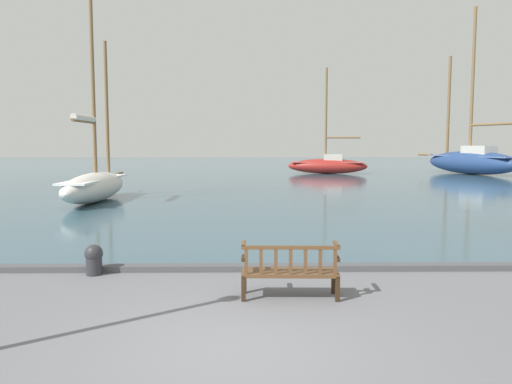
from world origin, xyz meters
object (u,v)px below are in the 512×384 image
at_px(sailboat_outer_starboard, 95,183).
at_px(sailboat_centre_channel, 472,160).
at_px(sailboat_distant_harbor, 328,165).
at_px(mooring_bollard, 94,259).
at_px(park_bench, 290,270).

bearing_deg(sailboat_outer_starboard, sailboat_centre_channel, 37.18).
height_order(sailboat_distant_harbor, mooring_bollard, sailboat_distant_harbor).
xyz_separation_m(sailboat_outer_starboard, sailboat_distant_harbor, (13.14, 19.58, -0.04)).
xyz_separation_m(park_bench, sailboat_outer_starboard, (-7.30, 13.36, 0.38)).
bearing_deg(park_bench, sailboat_distant_harbor, 79.94).
xyz_separation_m(park_bench, sailboat_distant_harbor, (5.84, 32.94, 0.35)).
distance_m(sailboat_distant_harbor, sailboat_centre_channel, 11.61).
relative_size(sailboat_distant_harbor, mooring_bollard, 14.33).
distance_m(sailboat_distant_harbor, mooring_bollard, 32.84).
xyz_separation_m(sailboat_distant_harbor, mooring_bollard, (-9.56, -31.41, -0.49)).
height_order(sailboat_outer_starboard, sailboat_distant_harbor, sailboat_outer_starboard).
bearing_deg(sailboat_outer_starboard, mooring_bollard, -73.14).
relative_size(park_bench, sailboat_distant_harbor, 0.19).
relative_size(sailboat_outer_starboard, sailboat_centre_channel, 0.72).
xyz_separation_m(sailboat_distant_harbor, sailboat_centre_channel, (11.58, -0.84, 0.41)).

